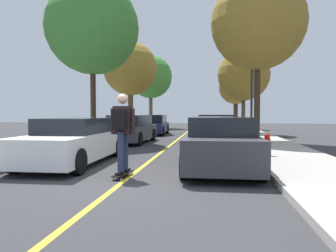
% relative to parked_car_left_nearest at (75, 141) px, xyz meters
% --- Properties ---
extents(ground, '(80.00, 80.00, 0.00)m').
position_rel_parked_car_left_nearest_xyz_m(ground, '(2.11, -2.18, -0.65)').
color(ground, '#353538').
extents(center_line, '(0.12, 39.20, 0.01)m').
position_rel_parked_car_left_nearest_xyz_m(center_line, '(2.11, 1.82, -0.65)').
color(center_line, gold).
rests_on(center_line, ground).
extents(parked_car_left_nearest, '(1.92, 4.72, 1.33)m').
position_rel_parked_car_left_nearest_xyz_m(parked_car_left_nearest, '(0.00, 0.00, 0.00)').
color(parked_car_left_nearest, white).
rests_on(parked_car_left_nearest, ground).
extents(parked_car_left_near, '(1.96, 4.32, 1.37)m').
position_rel_parked_car_left_nearest_xyz_m(parked_car_left_near, '(0.00, 6.46, 0.03)').
color(parked_car_left_near, '#38383D').
rests_on(parked_car_left_near, ground).
extents(parked_car_left_far, '(1.94, 4.34, 1.35)m').
position_rel_parked_car_left_nearest_xyz_m(parked_car_left_far, '(-0.00, 12.68, 0.01)').
color(parked_car_left_far, navy).
rests_on(parked_car_left_far, ground).
extents(parked_car_right_nearest, '(1.90, 4.38, 1.37)m').
position_rel_parked_car_left_nearest_xyz_m(parked_car_right_nearest, '(4.22, -0.35, 0.03)').
color(parked_car_right_nearest, '#38383D').
rests_on(parked_car_right_nearest, ground).
extents(parked_car_right_near, '(1.97, 4.27, 1.40)m').
position_rel_parked_car_left_nearest_xyz_m(parked_car_right_near, '(4.22, 6.65, 0.04)').
color(parked_car_right_near, '#B7B7BC').
rests_on(parked_car_right_near, ground).
extents(parked_car_right_far, '(1.90, 4.32, 1.31)m').
position_rel_parked_car_left_nearest_xyz_m(parked_car_right_far, '(4.22, 13.38, -0.00)').
color(parked_car_right_far, navy).
rests_on(parked_car_right_far, ground).
extents(street_tree_left_nearest, '(4.63, 4.63, 7.90)m').
position_rel_parked_car_left_nearest_xyz_m(street_tree_left_nearest, '(-1.93, 6.44, 5.07)').
color(street_tree_left_nearest, '#3D2D1E').
rests_on(street_tree_left_nearest, sidewalk_left).
extents(street_tree_left_near, '(3.94, 3.94, 6.57)m').
position_rel_parked_car_left_nearest_xyz_m(street_tree_left_near, '(-1.93, 13.80, 4.06)').
color(street_tree_left_near, brown).
rests_on(street_tree_left_near, sidewalk_left).
extents(street_tree_left_far, '(4.18, 4.18, 6.97)m').
position_rel_parked_car_left_nearest_xyz_m(street_tree_left_far, '(-1.93, 21.59, 4.35)').
color(street_tree_left_far, brown).
rests_on(street_tree_left_far, sidewalk_left).
extents(street_tree_right_nearest, '(4.45, 4.45, 7.84)m').
position_rel_parked_car_left_nearest_xyz_m(street_tree_right_nearest, '(6.15, 6.82, 5.09)').
color(street_tree_right_nearest, '#3D2D1E').
rests_on(street_tree_right_nearest, sidewalk_right).
extents(street_tree_right_near, '(3.54, 3.54, 5.73)m').
position_rel_parked_car_left_nearest_xyz_m(street_tree_right_near, '(6.15, 13.40, 3.44)').
color(street_tree_right_near, brown).
rests_on(street_tree_right_near, sidewalk_right).
extents(street_tree_right_far, '(3.05, 3.05, 5.20)m').
position_rel_parked_car_left_nearest_xyz_m(street_tree_right_far, '(6.15, 20.35, 3.13)').
color(street_tree_right_far, '#3D2D1E').
rests_on(street_tree_right_far, sidewalk_right).
extents(fire_hydrant, '(0.20, 0.20, 0.70)m').
position_rel_parked_car_left_nearest_xyz_m(fire_hydrant, '(5.72, 1.43, -0.17)').
color(fire_hydrant, '#B2140F').
rests_on(fire_hydrant, sidewalk_right).
extents(streetlamp, '(0.36, 0.24, 5.07)m').
position_rel_parked_car_left_nearest_xyz_m(streetlamp, '(5.97, 7.49, 2.42)').
color(streetlamp, '#38383D').
rests_on(streetlamp, sidewalk_right).
extents(skateboard, '(0.31, 0.86, 0.10)m').
position_rel_parked_car_left_nearest_xyz_m(skateboard, '(1.98, -1.82, -0.57)').
color(skateboard, black).
rests_on(skateboard, ground).
extents(skateboarder, '(0.59, 0.71, 1.81)m').
position_rel_parked_car_left_nearest_xyz_m(skateboarder, '(1.98, -1.85, 0.48)').
color(skateboarder, black).
rests_on(skateboarder, skateboard).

